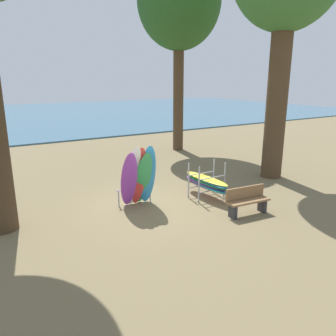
# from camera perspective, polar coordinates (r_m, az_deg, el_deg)

# --- Properties ---
(ground_plane) EXTENTS (80.00, 80.00, 0.00)m
(ground_plane) POSITION_cam_1_polar(r_m,az_deg,el_deg) (10.69, -2.80, -6.97)
(ground_plane) COLOR brown
(lake_water) EXTENTS (80.00, 36.00, 0.10)m
(lake_water) POSITION_cam_1_polar(r_m,az_deg,el_deg) (40.29, -24.65, 8.13)
(lake_water) COLOR #38607A
(lake_water) RESTS_ON ground
(tree_mid_behind) EXTENTS (4.45, 4.45, 10.59)m
(tree_mid_behind) POSITION_cam_1_polar(r_m,az_deg,el_deg) (19.44, 1.92, 26.74)
(tree_mid_behind) COLOR #4C3823
(tree_mid_behind) RESTS_ON ground
(leaning_board_pile) EXTENTS (1.31, 0.96, 2.10)m
(leaning_board_pile) POSITION_cam_1_polar(r_m,az_deg,el_deg) (10.51, -5.14, -1.66)
(leaning_board_pile) COLOR purple
(leaning_board_pile) RESTS_ON ground
(board_storage_rack) EXTENTS (1.15, 2.13, 1.25)m
(board_storage_rack) POSITION_cam_1_polar(r_m,az_deg,el_deg) (11.54, 6.70, -2.47)
(board_storage_rack) COLOR #9EA0A5
(board_storage_rack) RESTS_ON ground
(park_bench) EXTENTS (1.43, 0.54, 0.85)m
(park_bench) POSITION_cam_1_polar(r_m,az_deg,el_deg) (10.37, 13.48, -5.43)
(park_bench) COLOR #2D2D33
(park_bench) RESTS_ON ground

